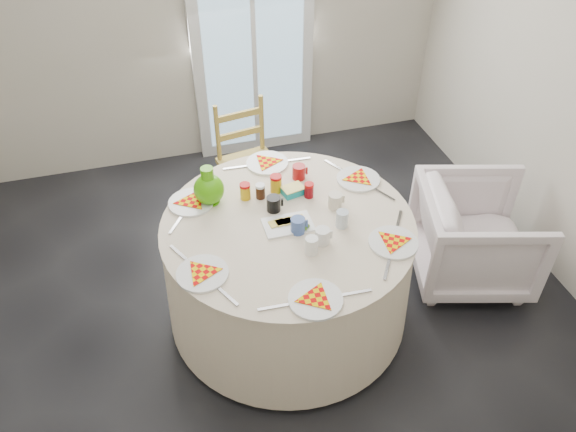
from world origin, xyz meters
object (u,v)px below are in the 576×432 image
object	(u,v)px
armchair	(477,230)
green_pitcher	(208,185)
table	(288,270)
wooden_chair	(250,163)

from	to	relation	value
armchair	green_pitcher	distance (m)	1.77
armchair	green_pitcher	world-z (taller)	green_pitcher
table	wooden_chair	bearing A→B (deg)	89.68
wooden_chair	armchair	world-z (taller)	wooden_chair
green_pitcher	table	bearing A→B (deg)	-47.64
armchair	wooden_chair	bearing A→B (deg)	66.20
table	green_pitcher	world-z (taller)	green_pitcher
wooden_chair	armchair	bearing A→B (deg)	-49.22
table	green_pitcher	size ratio (longest dim) A/B	6.37
wooden_chair	green_pitcher	size ratio (longest dim) A/B	3.89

